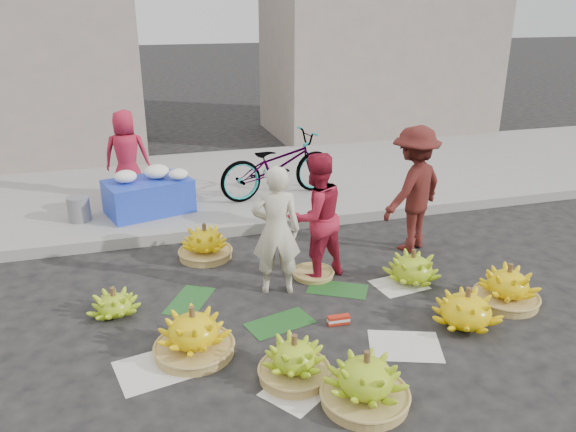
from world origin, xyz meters
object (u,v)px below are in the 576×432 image
object	(u,v)px
banana_bunch_4	(507,286)
flower_table	(149,194)
banana_bunch_0	(193,334)
bicycle	(278,165)
vendor_cream	(276,231)

from	to	relation	value
banana_bunch_4	flower_table	distance (m)	4.92
banana_bunch_0	flower_table	world-z (taller)	flower_table
flower_table	bicycle	distance (m)	1.99
bicycle	banana_bunch_0	bearing A→B (deg)	143.89
flower_table	banana_bunch_0	bearing A→B (deg)	-103.33
banana_bunch_0	vendor_cream	xyz separation A→B (m)	(1.02, 0.94, 0.50)
vendor_cream	flower_table	distance (m)	2.87
vendor_cream	bicycle	size ratio (longest dim) A/B	0.75
banana_bunch_4	vendor_cream	world-z (taller)	vendor_cream
bicycle	banana_bunch_4	bearing A→B (deg)	-168.86
banana_bunch_0	flower_table	xyz separation A→B (m)	(-0.17, 3.53, 0.19)
banana_bunch_0	banana_bunch_4	world-z (taller)	banana_bunch_0
flower_table	banana_bunch_4	bearing A→B (deg)	-61.93
vendor_cream	bicycle	distance (m)	2.89
banana_bunch_4	vendor_cream	xyz separation A→B (m)	(-2.24, 0.94, 0.51)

